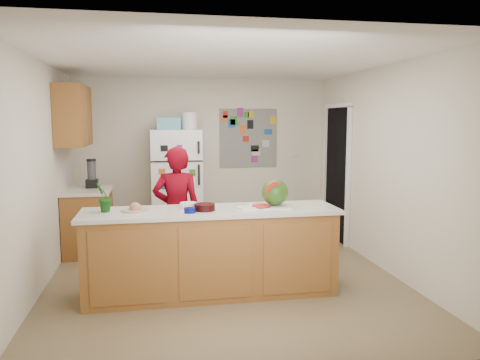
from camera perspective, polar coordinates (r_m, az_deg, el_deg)
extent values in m
cube|color=brown|center=(5.65, -2.02, -11.86)|extent=(4.00, 4.50, 0.02)
cube|color=beige|center=(7.60, -4.57, 2.82)|extent=(4.00, 0.02, 2.50)
cube|color=beige|center=(5.45, -23.48, 0.44)|extent=(0.02, 4.50, 2.50)
cube|color=beige|center=(5.99, 17.30, 1.30)|extent=(0.02, 4.50, 2.50)
cube|color=white|center=(5.37, -2.15, 14.43)|extent=(4.00, 4.50, 0.02)
cube|color=black|center=(7.32, 11.79, 0.70)|extent=(0.03, 0.85, 2.04)
cube|color=brown|center=(5.01, -3.49, -8.98)|extent=(2.60, 0.62, 0.88)
cube|color=silver|center=(4.90, -3.53, -3.81)|extent=(2.68, 0.70, 0.04)
cube|color=brown|center=(6.84, -17.98, -4.98)|extent=(0.60, 0.80, 0.86)
cube|color=silver|center=(6.76, -18.13, -1.25)|extent=(0.64, 0.84, 0.04)
cube|color=brown|center=(6.66, -19.66, 7.38)|extent=(0.35, 1.00, 0.80)
cube|color=silver|center=(7.23, -7.78, -0.64)|extent=(0.75, 0.70, 1.70)
cube|color=#5999B2|center=(7.16, -8.71, 6.81)|extent=(0.35, 0.28, 0.18)
cube|color=slate|center=(7.67, 1.03, 5.13)|extent=(0.95, 0.01, 0.95)
imported|color=#63020D|center=(5.58, -7.71, -3.83)|extent=(0.57, 0.38, 1.54)
cylinder|color=black|center=(6.86, -17.63, 0.67)|extent=(0.12, 0.12, 0.38)
cube|color=white|center=(5.03, 3.64, -3.22)|extent=(0.49, 0.41, 0.01)
sphere|color=#1D580E|center=(5.04, 4.27, -1.50)|extent=(0.28, 0.28, 0.28)
cylinder|color=#BF2545|center=(4.95, 2.56, -3.18)|extent=(0.19, 0.19, 0.02)
cylinder|color=black|center=(4.83, -4.34, -3.32)|extent=(0.28, 0.28, 0.07)
cylinder|color=silver|center=(4.97, -6.29, -3.10)|extent=(0.23, 0.23, 0.06)
cylinder|color=#020D59|center=(4.73, -6.14, -3.70)|extent=(0.15, 0.15, 0.05)
cylinder|color=#C2B098|center=(4.92, -12.65, -3.61)|extent=(0.29, 0.29, 0.02)
cube|color=white|center=(4.92, 0.83, -3.39)|extent=(0.22, 0.21, 0.02)
cube|color=gray|center=(4.94, 4.15, -3.43)|extent=(0.09, 0.05, 0.01)
imported|color=#0E3E14|center=(4.91, -16.28, -2.04)|extent=(0.20, 0.21, 0.30)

